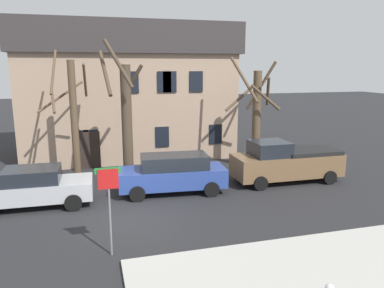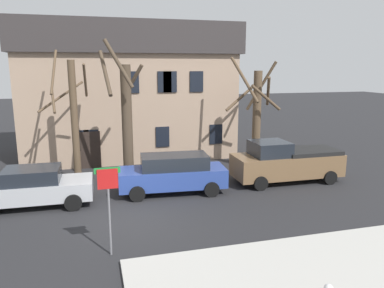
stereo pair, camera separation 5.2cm
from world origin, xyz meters
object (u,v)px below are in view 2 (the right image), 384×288
at_px(building_main, 128,89).
at_px(tree_bare_near, 73,117).
at_px(tree_bare_mid, 126,118).
at_px(tree_bare_far, 256,114).
at_px(street_sign_pole, 108,195).
at_px(car_blue_wagon, 173,173).
at_px(pickup_truck_brown, 286,162).
at_px(car_silver_sedan, 33,187).

height_order(building_main, tree_bare_near, building_main).
xyz_separation_m(tree_bare_near, tree_bare_mid, (2.49, -0.54, -0.04)).
relative_size(tree_bare_mid, tree_bare_far, 1.12).
relative_size(tree_bare_mid, street_sign_pole, 2.50).
height_order(tree_bare_mid, street_sign_pole, tree_bare_mid).
distance_m(tree_bare_near, tree_bare_far, 9.64).
distance_m(car_blue_wagon, street_sign_pole, 6.04).
height_order(car_blue_wagon, pickup_truck_brown, pickup_truck_brown).
bearing_deg(car_blue_wagon, street_sign_pole, -120.95).
bearing_deg(car_blue_wagon, tree_bare_near, 147.06).
distance_m(building_main, tree_bare_mid, 6.65).
bearing_deg(tree_bare_far, tree_bare_mid, -175.40).
relative_size(tree_bare_near, car_silver_sedan, 1.36).
xyz_separation_m(tree_bare_near, car_blue_wagon, (4.31, -2.79, -2.34)).
bearing_deg(car_silver_sedan, tree_bare_mid, 30.30).
bearing_deg(car_silver_sedan, tree_bare_far, 14.76).
distance_m(tree_bare_far, car_blue_wagon, 6.42).
bearing_deg(pickup_truck_brown, tree_bare_far, 100.08).
bearing_deg(car_blue_wagon, building_main, 96.74).
height_order(car_silver_sedan, street_sign_pole, street_sign_pole).
bearing_deg(car_silver_sedan, street_sign_pole, -60.27).
relative_size(tree_bare_mid, pickup_truck_brown, 1.27).
bearing_deg(tree_bare_near, building_main, 61.34).
bearing_deg(car_silver_sedan, tree_bare_near, 61.47).
distance_m(building_main, car_blue_wagon, 9.43).
xyz_separation_m(car_blue_wagon, pickup_truck_brown, (5.80, 0.18, 0.09)).
xyz_separation_m(tree_bare_mid, pickup_truck_brown, (7.62, -2.07, -2.20)).
bearing_deg(street_sign_pole, building_main, 81.71).
xyz_separation_m(tree_bare_far, pickup_truck_brown, (0.47, -2.64, -2.11)).
distance_m(tree_bare_mid, pickup_truck_brown, 8.20).
relative_size(building_main, pickup_truck_brown, 2.43).
bearing_deg(street_sign_pole, tree_bare_far, 43.39).
bearing_deg(street_sign_pole, car_silver_sedan, 119.73).
relative_size(building_main, tree_bare_near, 2.05).
bearing_deg(street_sign_pole, tree_bare_near, 98.99).
bearing_deg(tree_bare_far, pickup_truck_brown, -79.92).
relative_size(pickup_truck_brown, street_sign_pole, 1.97).
bearing_deg(car_silver_sedan, building_main, 61.38).
height_order(building_main, pickup_truck_brown, building_main).
bearing_deg(building_main, street_sign_pole, -98.29).
bearing_deg(building_main, pickup_truck_brown, -51.53).
bearing_deg(tree_bare_near, car_blue_wagon, -32.94).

